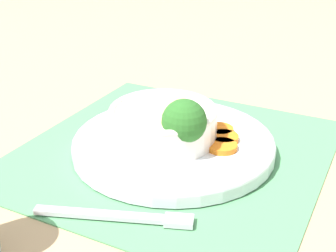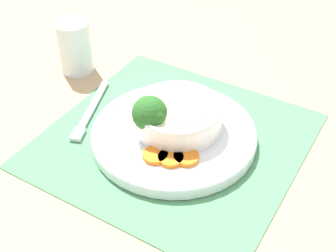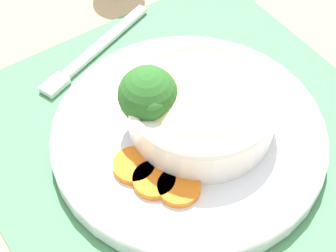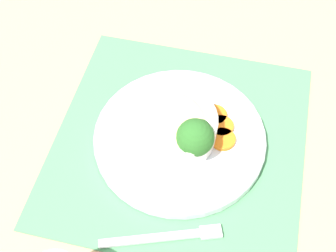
{
  "view_description": "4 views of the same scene",
  "coord_description": "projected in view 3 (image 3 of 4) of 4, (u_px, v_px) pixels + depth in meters",
  "views": [
    {
      "loc": [
        0.55,
        0.21,
        0.33
      ],
      "look_at": [
        0.0,
        -0.01,
        0.04
      ],
      "focal_mm": 50.0,
      "sensor_mm": 36.0,
      "label": 1
    },
    {
      "loc": [
        -0.26,
        0.56,
        0.54
      ],
      "look_at": [
        0.0,
        0.01,
        0.04
      ],
      "focal_mm": 50.0,
      "sensor_mm": 36.0,
      "label": 2
    },
    {
      "loc": [
        -0.26,
        0.24,
        0.48
      ],
      "look_at": [
        0.01,
        0.02,
        0.03
      ],
      "focal_mm": 60.0,
      "sensor_mm": 36.0,
      "label": 3
    },
    {
      "loc": [
        0.43,
        0.04,
        0.67
      ],
      "look_at": [
        0.0,
        -0.02,
        0.05
      ],
      "focal_mm": 50.0,
      "sensor_mm": 36.0,
      "label": 4
    }
  ],
  "objects": [
    {
      "name": "carrot_slice_far",
      "position": [
        179.0,
        187.0,
        0.53
      ],
      "size": [
        0.04,
        0.04,
        0.01
      ],
      "color": "orange",
      "rests_on": "plate"
    },
    {
      "name": "plate",
      "position": [
        189.0,
        134.0,
        0.59
      ],
      "size": [
        0.29,
        0.29,
        0.02
      ],
      "color": "silver",
      "rests_on": "placemat"
    },
    {
      "name": "placemat",
      "position": [
        188.0,
        142.0,
        0.6
      ],
      "size": [
        0.46,
        0.45,
        0.0
      ],
      "color": "#4C8C59",
      "rests_on": "ground_plane"
    },
    {
      "name": "fork",
      "position": [
        87.0,
        57.0,
        0.67
      ],
      "size": [
        0.06,
        0.18,
        0.01
      ],
      "rotation": [
        0.0,
        0.0,
        0.26
      ],
      "color": "silver",
      "rests_on": "placemat"
    },
    {
      "name": "bowl",
      "position": [
        201.0,
        106.0,
        0.57
      ],
      "size": [
        0.15,
        0.15,
        0.06
      ],
      "color": "silver",
      "rests_on": "plate"
    },
    {
      "name": "carrot_slice_middle",
      "position": [
        154.0,
        180.0,
        0.54
      ],
      "size": [
        0.04,
        0.04,
        0.01
      ],
      "color": "orange",
      "rests_on": "plate"
    },
    {
      "name": "broccoli_floret",
      "position": [
        148.0,
        97.0,
        0.55
      ],
      "size": [
        0.06,
        0.06,
        0.08
      ],
      "color": "#759E51",
      "rests_on": "plate"
    },
    {
      "name": "ground_plane",
      "position": [
        188.0,
        143.0,
        0.6
      ],
      "size": [
        4.0,
        4.0,
        0.0
      ],
      "primitive_type": "plane",
      "color": "tan"
    },
    {
      "name": "carrot_slice_near",
      "position": [
        135.0,
        166.0,
        0.55
      ],
      "size": [
        0.04,
        0.04,
        0.01
      ],
      "color": "orange",
      "rests_on": "plate"
    }
  ]
}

